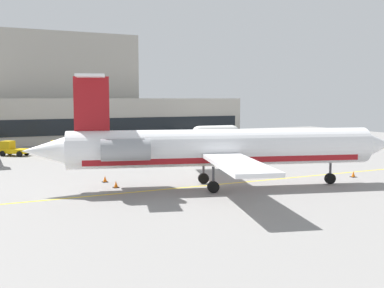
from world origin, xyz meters
TOP-DOWN VIEW (x-y plane):
  - ground at (0.00, 0.00)m, footprint 120.00×120.00m
  - terminal_building at (-2.59, 47.44)m, footprint 56.71×14.19m
  - regional_jet at (-0.61, -0.97)m, footprint 29.96×22.21m
  - baggage_tug at (-13.89, 28.28)m, footprint 3.59×3.28m
  - pushback_tractor at (-8.40, 24.31)m, footprint 3.31×2.12m
  - belt_loader at (3.31, 17.05)m, footprint 3.42×3.43m
  - fuel_tank at (18.15, 33.80)m, footprint 8.34×2.91m
  - safety_cone_alpha at (-8.14, 5.35)m, footprint 0.47×0.47m
  - safety_cone_bravo at (-7.98, 2.56)m, footprint 0.47×0.47m
  - safety_cone_charlie at (13.08, -1.98)m, footprint 0.47×0.47m

SIDE VIEW (x-z plane):
  - ground at x=0.00m, z-range -0.10..0.00m
  - safety_cone_alpha at x=-8.14m, z-range -0.03..0.52m
  - safety_cone_bravo at x=-7.98m, z-range -0.03..0.52m
  - safety_cone_charlie at x=13.08m, z-range -0.03..0.52m
  - baggage_tug at x=-13.89m, z-range -0.08..1.79m
  - pushback_tractor at x=-8.40m, z-range -0.11..1.97m
  - belt_loader at x=3.31m, z-range -0.12..2.08m
  - fuel_tank at x=18.15m, z-range 0.15..2.86m
  - regional_jet at x=-0.61m, z-range -1.24..7.71m
  - terminal_building at x=-2.59m, z-range -2.51..15.71m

